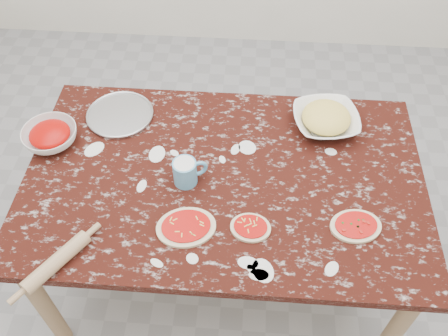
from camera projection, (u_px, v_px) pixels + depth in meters
The scene contains 10 objects.
ground at pixel (224, 266), 2.49m from camera, with size 4.00×4.00×0.00m, color gray.
worktable at pixel (224, 189), 1.97m from camera, with size 1.60×1.00×0.75m.
pizza_tray at pixel (120, 115), 2.13m from camera, with size 0.29×0.29×0.01m, color #B2B2B7.
sauce_bowl at pixel (51, 136), 2.00m from camera, with size 0.23×0.23×0.07m, color white.
cheese_bowl at pixel (325, 121), 2.06m from camera, with size 0.28×0.28×0.07m, color white.
flour_mug at pixel (186, 172), 1.85m from camera, with size 0.13×0.09×0.11m.
pizza_left at pixel (186, 227), 1.75m from camera, with size 0.25×0.22×0.02m.
pizza_mid at pixel (250, 227), 1.75m from camera, with size 0.16×0.14×0.02m.
pizza_right at pixel (356, 226), 1.75m from camera, with size 0.22×0.18×0.02m.
rolling_pin at pixel (57, 262), 1.63m from camera, with size 0.05×0.05×0.26m, color tan.
Camera 1 is at (0.09, -1.20, 2.24)m, focal length 38.31 mm.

